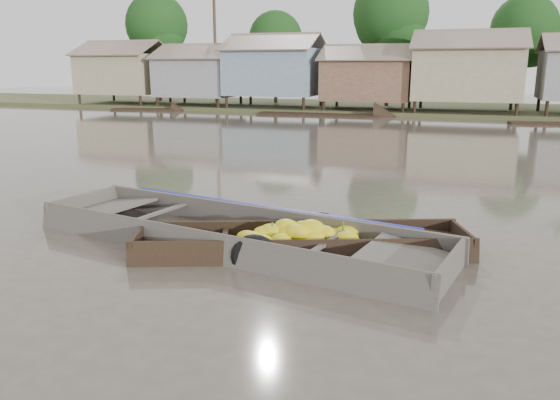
% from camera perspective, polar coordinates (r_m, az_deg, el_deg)
% --- Properties ---
extents(ground, '(120.00, 120.00, 0.00)m').
position_cam_1_polar(ground, '(9.17, 1.43, -6.42)').
color(ground, '#4C463B').
rests_on(ground, ground).
extents(riverbank, '(120.00, 12.47, 10.22)m').
position_cam_1_polar(riverbank, '(40.09, 19.79, 12.97)').
color(riverbank, '#384723').
rests_on(riverbank, ground).
extents(banana_boat, '(5.91, 3.31, 0.82)m').
position_cam_1_polar(banana_boat, '(9.55, 1.72, -4.55)').
color(banana_boat, black).
rests_on(banana_boat, ground).
extents(viewer_boat, '(8.19, 3.57, 0.64)m').
position_cam_1_polar(viewer_boat, '(10.04, -4.80, -4.23)').
color(viewer_boat, '#4A433E').
rests_on(viewer_boat, ground).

